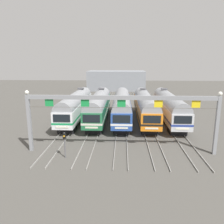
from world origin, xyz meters
The scene contains 10 objects.
ground_plane centered at (0.00, 0.00, 0.00)m, with size 160.00×160.00×0.00m, color #4C4944.
track_bed centered at (0.00, 17.00, 0.07)m, with size 17.32×70.00×0.15m.
commuter_train_white centered at (-7.91, 0.00, 2.69)m, with size 2.88×18.06×5.05m.
commuter_train_green centered at (-3.95, 0.00, 2.69)m, with size 2.88×18.06×5.05m.
commuter_train_blue centered at (0.00, -0.01, 2.69)m, with size 2.88×18.06×4.77m.
commuter_train_orange centered at (3.95, 0.00, 2.69)m, with size 2.88×18.06×5.05m.
commuter_train_silver centered at (7.91, 0.00, 2.69)m, with size 2.88×18.06×5.05m.
catenary_gantry centered at (0.00, -13.50, 5.23)m, with size 21.05×0.44×6.97m.
yard_signal_mast centered at (-5.93, -15.25, 1.96)m, with size 0.28×0.35×2.79m.
maintenance_building centered at (-2.21, 41.87, 3.30)m, with size 19.61×10.00×6.60m, color gray.
Camera 1 is at (0.14, -37.16, 10.12)m, focal length 35.85 mm.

